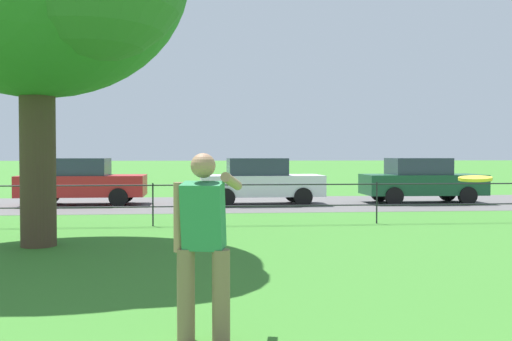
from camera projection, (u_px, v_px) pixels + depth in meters
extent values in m
cube|color=#565454|center=(248.00, 204.00, 19.18)|extent=(80.00, 6.19, 0.01)
cylinder|color=#232328|center=(153.00, 205.00, 13.17)|extent=(0.04, 0.04, 1.00)
cylinder|color=#232328|center=(377.00, 203.00, 13.67)|extent=(0.04, 0.04, 1.00)
cylinder|color=#232328|center=(267.00, 206.00, 13.42)|extent=(37.26, 0.03, 0.03)
cylinder|color=#232328|center=(267.00, 185.00, 13.41)|extent=(37.26, 0.03, 0.03)
cylinder|color=#4C3828|center=(38.00, 149.00, 10.27)|extent=(0.63, 0.63, 3.52)
cylinder|color=#846B4C|center=(186.00, 295.00, 5.07)|extent=(0.16, 0.16, 0.83)
cylinder|color=#846B4C|center=(221.00, 296.00, 5.02)|extent=(0.16, 0.16, 0.83)
cube|color=#2D7F4C|center=(203.00, 216.00, 5.02)|extent=(0.42, 0.38, 0.62)
sphere|color=#A87A5B|center=(203.00, 166.00, 5.01)|extent=(0.22, 0.22, 0.22)
cylinder|color=#A87A5B|center=(232.00, 182.00, 5.29)|extent=(0.24, 0.63, 0.20)
cylinder|color=#A87A5B|center=(179.00, 217.00, 5.05)|extent=(0.09, 0.09, 0.62)
cylinder|color=yellow|center=(475.00, 179.00, 4.72)|extent=(0.38, 0.38, 0.05)
cube|color=red|center=(83.00, 186.00, 18.65)|extent=(4.02, 1.74, 0.68)
cube|color=#2D3847|center=(78.00, 167.00, 18.62)|extent=(1.91, 1.54, 0.56)
cylinder|color=black|center=(125.00, 194.00, 19.59)|extent=(0.60, 0.21, 0.60)
cylinder|color=black|center=(118.00, 197.00, 17.98)|extent=(0.60, 0.21, 0.60)
cylinder|color=black|center=(51.00, 194.00, 19.33)|extent=(0.60, 0.21, 0.60)
cylinder|color=black|center=(38.00, 198.00, 17.73)|extent=(0.60, 0.21, 0.60)
cube|color=silver|center=(261.00, 185.00, 18.82)|extent=(4.05, 1.82, 0.68)
cube|color=#2D3847|center=(257.00, 167.00, 18.79)|extent=(1.94, 1.57, 0.56)
cylinder|color=black|center=(293.00, 194.00, 19.79)|extent=(0.61, 0.22, 0.60)
cylinder|color=black|center=(303.00, 197.00, 18.18)|extent=(0.61, 0.22, 0.60)
cylinder|color=black|center=(222.00, 194.00, 19.48)|extent=(0.61, 0.22, 0.60)
cylinder|color=black|center=(226.00, 198.00, 17.88)|extent=(0.61, 0.22, 0.60)
cube|color=#194C2D|center=(422.00, 184.00, 19.42)|extent=(4.02, 1.76, 0.68)
cube|color=#2D3847|center=(418.00, 166.00, 19.39)|extent=(1.92, 1.55, 0.56)
cylinder|color=black|center=(447.00, 193.00, 20.33)|extent=(0.60, 0.21, 0.60)
cylinder|color=black|center=(468.00, 196.00, 18.72)|extent=(0.60, 0.21, 0.60)
cylinder|color=black|center=(379.00, 193.00, 20.13)|extent=(0.60, 0.21, 0.60)
cylinder|color=black|center=(394.00, 196.00, 18.53)|extent=(0.60, 0.21, 0.60)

